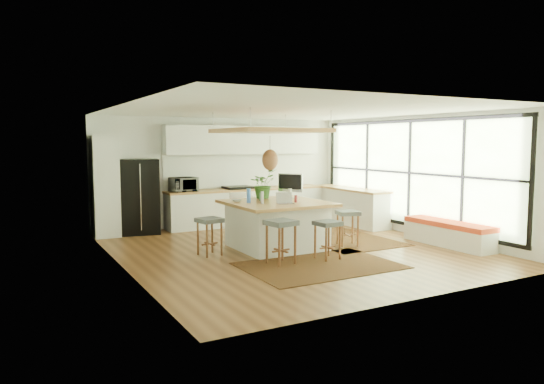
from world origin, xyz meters
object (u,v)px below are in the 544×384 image
island_plant (263,187)px  island (276,225)px  stool_right_front (348,228)px  monitor (290,186)px  stool_right_back (312,223)px  stool_near_left (281,244)px  fridge (140,194)px  laptop (285,198)px  stool_near_right (327,240)px  microwave (183,183)px  stool_left_side (210,236)px

island_plant → island: bearing=-93.4°
stool_right_front → monitor: bearing=131.1°
island → stool_right_back: bearing=20.4°
stool_right_back → island_plant: size_ratio=1.30×
island → monitor: bearing=36.7°
stool_near_left → island_plant: size_ratio=1.27×
stool_right_front → monitor: (-0.81, 0.92, 0.83)m
fridge → laptop: (1.93, -3.30, 0.12)m
stool_right_front → monitor: size_ratio=1.27×
stool_near_right → microwave: (-1.26, 4.16, 0.78)m
laptop → island_plant: island_plant is taller
stool_right_front → monitor: 1.48m
island → stool_near_right: (0.33, -1.28, -0.11)m
stool_near_right → stool_left_side: 2.18m
monitor → island_plant: bearing=-147.6°
monitor → microwave: bearing=177.3°
island → laptop: size_ratio=5.60×
stool_left_side → microwave: bearing=80.5°
stool_near_left → stool_left_side: bearing=123.7°
stool_right_back → island_plant: 1.38m
island → fridge: bearing=124.1°
stool_right_back → laptop: size_ratio=2.37×
laptop → microwave: (-0.89, 3.28, 0.08)m
monitor → stool_near_left: bearing=-69.3°
fridge → laptop: 3.82m
stool_near_left → island_plant: 2.11m
stool_near_right → stool_right_front: bearing=36.9°
island → stool_near_left: 1.33m
stool_near_right → stool_left_side: size_ratio=0.99×
stool_right_back → laptop: 1.58m
microwave → stool_right_back: bearing=-57.0°
stool_left_side → laptop: laptop is taller
stool_near_left → stool_left_side: 1.48m
monitor → island_plant: monitor is taller
microwave → island_plant: (0.96, -2.23, 0.03)m
stool_left_side → stool_near_left: bearing=-56.3°
stool_near_left → laptop: bearing=55.4°
microwave → island_plant: bearing=-73.3°
fridge → island_plant: fridge is taller
stool_near_left → microwave: bearing=94.9°
stool_near_left → stool_right_back: 2.34m
island → microwave: bearing=107.8°
stool_left_side → island_plant: (1.44, 0.62, 0.81)m
stool_left_side → stool_right_back: bearing=8.5°
stool_right_front → stool_left_side: 2.82m
stool_near_left → monitor: 2.15m
stool_right_back → stool_left_side: bearing=-171.5°
island → microwave: size_ratio=3.03×
fridge → microwave: size_ratio=2.80×
stool_near_right → island_plant: 2.12m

